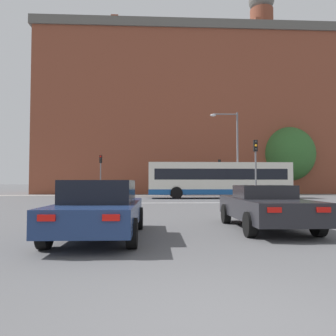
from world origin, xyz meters
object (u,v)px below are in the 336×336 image
at_px(bus_crossing_lead, 219,179).
at_px(traffic_light_near_right, 256,160).
at_px(pedestrian_walking_east, 166,186).
at_px(traffic_light_far_right, 220,171).
at_px(car_roadster_right, 265,207).
at_px(pedestrian_waiting, 185,186).
at_px(car_saloon_left, 100,208).
at_px(traffic_light_far_left, 101,168).
at_px(street_lamp_junction, 233,145).

xyz_separation_m(bus_crossing_lead, traffic_light_near_right, (1.45, -5.64, 1.27)).
relative_size(traffic_light_near_right, pedestrian_walking_east, 2.51).
bearing_deg(traffic_light_far_right, pedestrian_walking_east, 171.54).
relative_size(car_roadster_right, pedestrian_waiting, 2.80).
bearing_deg(traffic_light_near_right, bus_crossing_lead, 104.42).
distance_m(traffic_light_near_right, pedestrian_walking_east, 13.52).
bearing_deg(pedestrian_walking_east, car_saloon_left, 81.14).
bearing_deg(traffic_light_far_left, street_lamp_junction, -27.31).
height_order(bus_crossing_lead, traffic_light_near_right, traffic_light_near_right).
height_order(bus_crossing_lead, street_lamp_junction, street_lamp_junction).
relative_size(car_saloon_left, pedestrian_waiting, 2.81).
height_order(car_saloon_left, traffic_light_far_right, traffic_light_far_right).
bearing_deg(traffic_light_near_right, traffic_light_far_right, 90.91).
xyz_separation_m(traffic_light_near_right, pedestrian_walking_east, (-5.73, 12.10, -1.89)).
bearing_deg(bus_crossing_lead, traffic_light_near_right, -165.58).
bearing_deg(street_lamp_junction, pedestrian_waiting, 118.11).
xyz_separation_m(car_roadster_right, traffic_light_far_right, (3.72, 24.12, 1.87)).
distance_m(traffic_light_far_right, traffic_light_near_right, 11.28).
relative_size(car_saloon_left, pedestrian_walking_east, 2.66).
bearing_deg(car_saloon_left, street_lamp_junction, 67.71).
distance_m(car_saloon_left, bus_crossing_lead, 21.00).
height_order(bus_crossing_lead, pedestrian_waiting, bus_crossing_lead).
height_order(traffic_light_far_left, traffic_light_near_right, traffic_light_near_right).
height_order(car_roadster_right, traffic_light_far_left, traffic_light_far_left).
bearing_deg(traffic_light_near_right, traffic_light_far_left, 136.95).
distance_m(car_saloon_left, pedestrian_waiting, 26.38).
bearing_deg(street_lamp_junction, car_roadster_right, -101.29).
bearing_deg(traffic_light_near_right, street_lamp_junction, 92.83).
distance_m(traffic_light_far_right, traffic_light_far_left, 12.34).
height_order(traffic_light_near_right, street_lamp_junction, street_lamp_junction).
distance_m(traffic_light_far_left, street_lamp_junction, 13.88).
bearing_deg(street_lamp_junction, traffic_light_near_right, -87.17).
relative_size(bus_crossing_lead, pedestrian_waiting, 7.41).
bearing_deg(traffic_light_far_left, car_roadster_right, -70.67).
distance_m(bus_crossing_lead, traffic_light_far_left, 12.65).
bearing_deg(car_roadster_right, bus_crossing_lead, 83.16).
distance_m(street_lamp_junction, pedestrian_walking_east, 9.37).
relative_size(bus_crossing_lead, traffic_light_far_left, 2.90).
relative_size(bus_crossing_lead, street_lamp_junction, 1.63).
relative_size(car_saloon_left, traffic_light_near_right, 1.06).
bearing_deg(pedestrian_walking_east, traffic_light_far_right, 168.81).
distance_m(street_lamp_junction, pedestrian_waiting, 8.16).
bearing_deg(street_lamp_junction, traffic_light_far_left, 152.69).
xyz_separation_m(car_roadster_right, traffic_light_far_left, (-8.60, 24.53, 2.15)).
height_order(traffic_light_far_left, pedestrian_walking_east, traffic_light_far_left).
bearing_deg(pedestrian_walking_east, pedestrian_waiting, 169.58).
height_order(traffic_light_near_right, pedestrian_waiting, traffic_light_near_right).
bearing_deg(bus_crossing_lead, pedestrian_waiting, 20.14).
xyz_separation_m(bus_crossing_lead, pedestrian_waiting, (-2.27, 6.19, -0.68)).
distance_m(car_roadster_right, traffic_light_near_right, 13.61).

